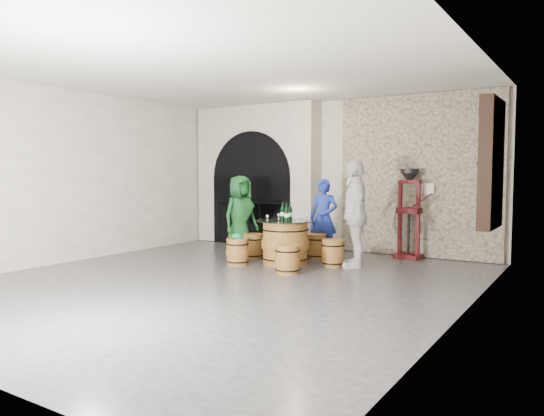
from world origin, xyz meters
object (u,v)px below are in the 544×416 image
Objects in this scene: barrel_stool_left at (253,246)px; barrel_stool_right at (333,253)px; barrel_stool_near_right at (288,259)px; barrel_stool_near_left at (237,252)px; corking_press at (409,207)px; barrel_stool_far at (316,246)px; wine_bottle_left at (282,212)px; wine_bottle_right at (290,213)px; person_green at (240,216)px; person_blue at (324,218)px; person_white at (355,214)px; side_barrel at (294,238)px; barrel_table at (285,242)px; wine_bottle_center at (287,214)px.

barrel_stool_right is at bearing 2.43° from barrel_stool_left.
barrel_stool_near_right is 1.00× the size of barrel_stool_near_left.
barrel_stool_near_right is 2.92m from corking_press.
barrel_stool_far is 1.08m from wine_bottle_left.
wine_bottle_right is (0.91, -0.13, 0.70)m from barrel_stool_left.
person_green is 3.29m from corking_press.
person_white is at bearing -42.46° from person_blue.
person_white is 5.78× the size of wine_bottle_left.
barrel_stool_near_left is at bearing -141.94° from wine_bottle_right.
barrel_stool_near_left is 1.91m from side_barrel.
barrel_stool_near_right is 1.49m from person_white.
person_green is 1.64m from person_blue.
wine_bottle_right is 0.19× the size of corking_press.
barrel_stool_near_left is (-1.52, -0.79, 0.00)m from barrel_stool_right.
barrel_table is at bearing -131.35° from wine_bottle_right.
barrel_table is 1.15m from person_blue.
barrel_stool_far is at bearing -109.02° from person_blue.
barrel_stool_far is 0.58m from person_blue.
wine_bottle_left is (-0.35, -0.98, 0.17)m from person_blue.
wine_bottle_left is at bearing -168.96° from barrel_stool_right.
person_blue is 0.82× the size of person_white.
barrel_stool_near_right is (0.30, -1.57, 0.00)m from barrel_stool_far.
wine_bottle_right is at bearing -99.16° from barrel_stool_far.
wine_bottle_left is (-0.94, -0.18, 0.70)m from barrel_stool_right.
person_green reaches higher than barrel_stool_near_left.
corking_press reaches higher than wine_bottle_right.
barrel_table is 1.36m from person_white.
person_blue is 2.66× the size of side_barrel.
wine_bottle_center is at bearing -102.44° from person_blue.
wine_bottle_center reaches higher than barrel_stool_right.
wine_bottle_left is at bearing -106.43° from person_white.
side_barrel is at bearing 117.60° from wine_bottle_right.
barrel_stool_right is 1.48× the size of wine_bottle_left.
corking_press reaches higher than barrel_stool_far.
barrel_stool_right is 0.28× the size of corking_press.
corking_press is (0.87, 1.55, 0.77)m from barrel_stool_right.
barrel_table is at bearing -109.02° from person_blue.
person_white is (1.00, -0.47, 0.70)m from barrel_stool_far.
corking_press is (2.54, 1.62, 0.77)m from barrel_stool_left.
barrel_table is 0.60× the size of corking_press.
barrel_stool_near_right is 1.22m from wine_bottle_left.
person_blue is at bearing 77.63° from barrel_table.
wine_bottle_center is (-1.07, -0.52, -0.00)m from person_white.
person_blue reaches higher than wine_bottle_center.
person_blue reaches higher than wine_bottle_left.
wine_bottle_center is (-0.71, -0.41, 0.70)m from barrel_stool_right.
barrel_stool_near_left is at bearing -93.70° from person_white.
person_blue is 1.04m from side_barrel.
barrel_stool_near_right is 1.88m from person_blue.
barrel_stool_right is at bearing -101.52° from person_white.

